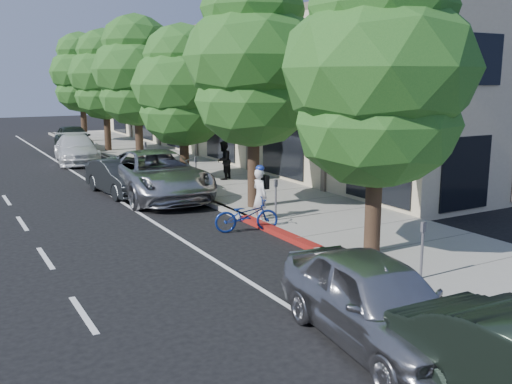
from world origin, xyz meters
TOP-DOWN VIEW (x-y plane):
  - ground at (0.00, 0.00)m, footprint 120.00×120.00m
  - sidewalk at (2.30, 8.00)m, footprint 4.60×56.00m
  - curb at (0.00, 8.00)m, footprint 0.30×56.00m
  - curb_red_segment at (0.00, 1.00)m, footprint 0.32×4.00m
  - storefront_building at (9.60, 18.00)m, footprint 10.00×36.00m
  - street_tree_0 at (0.90, -2.00)m, footprint 4.71×4.71m
  - street_tree_1 at (0.90, 4.00)m, footprint 4.57×4.57m
  - street_tree_2 at (0.90, 10.00)m, footprint 4.29×4.29m
  - street_tree_3 at (0.90, 16.00)m, footprint 4.48×4.48m
  - street_tree_4 at (0.90, 22.00)m, footprint 4.26×4.26m
  - street_tree_5 at (0.90, 28.00)m, footprint 4.20×4.20m
  - cyclist at (0.25, 2.44)m, footprint 0.42×0.63m
  - bicycle at (-0.61, 1.74)m, footprint 1.98×1.17m
  - silver_suv at (-1.18, 7.71)m, footprint 3.19×6.45m
  - dark_sedan at (-2.20, 9.00)m, footprint 1.79×4.19m
  - white_pickup at (-1.75, 18.54)m, footprint 2.66×5.29m
  - dark_suv_far at (-0.82, 23.56)m, footprint 2.20×4.85m
  - near_car_a at (-2.20, -5.67)m, footprint 2.35×4.65m
  - pedestrian at (2.38, 9.25)m, footprint 1.02×0.99m

SIDE VIEW (x-z plane):
  - ground at x=0.00m, z-range 0.00..0.00m
  - sidewalk at x=2.30m, z-range 0.00..0.15m
  - curb at x=0.00m, z-range 0.00..0.15m
  - curb_red_segment at x=0.00m, z-range 0.00..0.15m
  - bicycle at x=-0.61m, z-range 0.00..0.99m
  - dark_sedan at x=-2.20m, z-range 0.00..1.34m
  - white_pickup at x=-1.75m, z-range 0.00..1.47m
  - near_car_a at x=-2.20m, z-range 0.00..1.52m
  - dark_suv_far at x=-0.82m, z-range 0.00..1.62m
  - cyclist at x=0.25m, z-range 0.00..1.70m
  - silver_suv at x=-1.18m, z-range 0.00..1.76m
  - pedestrian at x=2.38m, z-range 0.15..1.80m
  - storefront_building at x=9.60m, z-range 0.00..7.00m
  - street_tree_2 at x=0.90m, z-range 0.74..7.42m
  - street_tree_0 at x=0.90m, z-range 0.83..8.23m
  - street_tree_4 at x=0.90m, z-range 0.91..8.27m
  - street_tree_3 at x=0.90m, z-range 0.93..8.56m
  - street_tree_5 at x=0.90m, z-range 0.98..8.55m
  - street_tree_1 at x=0.90m, z-range 1.00..8.96m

